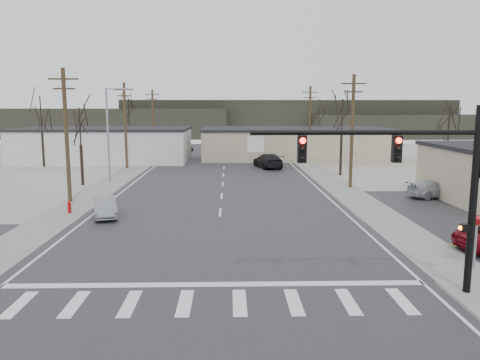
# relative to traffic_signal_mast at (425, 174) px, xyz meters

# --- Properties ---
(ground) EXTENTS (140.00, 140.00, 0.00)m
(ground) POSITION_rel_traffic_signal_mast_xyz_m (-7.89, 6.20, -4.67)
(ground) COLOR beige
(ground) RESTS_ON ground
(main_road) EXTENTS (18.00, 110.00, 0.05)m
(main_road) POSITION_rel_traffic_signal_mast_xyz_m (-7.89, 21.20, -4.65)
(main_road) COLOR #2A2A2C
(main_road) RESTS_ON ground
(cross_road) EXTENTS (90.00, 10.00, 0.04)m
(cross_road) POSITION_rel_traffic_signal_mast_xyz_m (-7.89, 6.20, -4.65)
(cross_road) COLOR #2A2A2C
(cross_road) RESTS_ON ground
(sidewalk_left) EXTENTS (3.00, 90.00, 0.06)m
(sidewalk_left) POSITION_rel_traffic_signal_mast_xyz_m (-18.49, 26.20, -4.64)
(sidewalk_left) COLOR gray
(sidewalk_left) RESTS_ON ground
(sidewalk_right) EXTENTS (3.00, 90.00, 0.06)m
(sidewalk_right) POSITION_rel_traffic_signal_mast_xyz_m (2.71, 26.20, -4.64)
(sidewalk_right) COLOR gray
(sidewalk_right) RESTS_ON ground
(traffic_signal_mast) EXTENTS (8.95, 0.43, 7.20)m
(traffic_signal_mast) POSITION_rel_traffic_signal_mast_xyz_m (0.00, 0.00, 0.00)
(traffic_signal_mast) COLOR black
(traffic_signal_mast) RESTS_ON ground
(fire_hydrant) EXTENTS (0.24, 0.24, 0.87)m
(fire_hydrant) POSITION_rel_traffic_signal_mast_xyz_m (-18.09, 14.20, -4.22)
(fire_hydrant) COLOR #A50C0C
(fire_hydrant) RESTS_ON ground
(yield_sign) EXTENTS (0.80, 0.80, 2.35)m
(yield_sign) POSITION_rel_traffic_signal_mast_xyz_m (3.61, 2.70, -2.61)
(yield_sign) COLOR gray
(yield_sign) RESTS_ON ground
(building_left_far) EXTENTS (22.30, 12.30, 4.50)m
(building_left_far) POSITION_rel_traffic_signal_mast_xyz_m (-23.89, 46.20, -2.42)
(building_left_far) COLOR silver
(building_left_far) RESTS_ON ground
(building_right_far) EXTENTS (26.30, 14.30, 4.30)m
(building_right_far) POSITION_rel_traffic_signal_mast_xyz_m (2.11, 50.20, -2.52)
(building_right_far) COLOR #C2B294
(building_right_far) RESTS_ON ground
(upole_left_b) EXTENTS (2.20, 0.30, 10.00)m
(upole_left_b) POSITION_rel_traffic_signal_mast_xyz_m (-19.39, 18.20, 0.55)
(upole_left_b) COLOR #4E3C24
(upole_left_b) RESTS_ON ground
(upole_left_c) EXTENTS (2.20, 0.30, 10.00)m
(upole_left_c) POSITION_rel_traffic_signal_mast_xyz_m (-19.39, 38.20, 0.55)
(upole_left_c) COLOR #4E3C24
(upole_left_c) RESTS_ON ground
(upole_left_d) EXTENTS (2.20, 0.30, 10.00)m
(upole_left_d) POSITION_rel_traffic_signal_mast_xyz_m (-19.39, 58.20, 0.55)
(upole_left_d) COLOR #4E3C24
(upole_left_d) RESTS_ON ground
(upole_right_a) EXTENTS (2.20, 0.30, 10.00)m
(upole_right_a) POSITION_rel_traffic_signal_mast_xyz_m (3.61, 24.20, 0.55)
(upole_right_a) COLOR #4E3C24
(upole_right_a) RESTS_ON ground
(upole_right_b) EXTENTS (2.20, 0.30, 10.00)m
(upole_right_b) POSITION_rel_traffic_signal_mast_xyz_m (3.61, 46.20, 0.55)
(upole_right_b) COLOR #4E3C24
(upole_right_b) RESTS_ON ground
(streetlight_main) EXTENTS (2.40, 0.25, 9.00)m
(streetlight_main) POSITION_rel_traffic_signal_mast_xyz_m (-18.69, 28.20, 0.41)
(streetlight_main) COLOR gray
(streetlight_main) RESTS_ON ground
(tree_left_near) EXTENTS (3.30, 3.30, 7.35)m
(tree_left_near) POSITION_rel_traffic_signal_mast_xyz_m (-20.89, 26.20, 0.55)
(tree_left_near) COLOR black
(tree_left_near) RESTS_ON ground
(tree_right_mid) EXTENTS (3.74, 3.74, 8.33)m
(tree_right_mid) POSITION_rel_traffic_signal_mast_xyz_m (4.61, 32.20, 1.26)
(tree_right_mid) COLOR black
(tree_right_mid) RESTS_ON ground
(tree_left_far) EXTENTS (3.96, 3.96, 8.82)m
(tree_left_far) POSITION_rel_traffic_signal_mast_xyz_m (-21.89, 52.20, 1.61)
(tree_left_far) COLOR black
(tree_left_far) RESTS_ON ground
(tree_right_far) EXTENTS (3.52, 3.52, 7.84)m
(tree_right_far) POSITION_rel_traffic_signal_mast_xyz_m (7.11, 58.20, 0.91)
(tree_right_far) COLOR black
(tree_right_far) RESTS_ON ground
(tree_lot) EXTENTS (3.52, 3.52, 7.84)m
(tree_lot) POSITION_rel_traffic_signal_mast_xyz_m (14.11, 28.20, 0.91)
(tree_lot) COLOR black
(tree_lot) RESTS_ON ground
(tree_left_mid) EXTENTS (3.96, 3.96, 8.82)m
(tree_left_mid) POSITION_rel_traffic_signal_mast_xyz_m (-29.89, 40.20, 1.61)
(tree_left_mid) COLOR black
(tree_left_mid) RESTS_ON ground
(hill_left) EXTENTS (70.00, 18.00, 7.00)m
(hill_left) POSITION_rel_traffic_signal_mast_xyz_m (-42.89, 98.20, -1.17)
(hill_left) COLOR #333026
(hill_left) RESTS_ON ground
(hill_center) EXTENTS (80.00, 18.00, 9.00)m
(hill_center) POSITION_rel_traffic_signal_mast_xyz_m (7.11, 102.20, -0.17)
(hill_center) COLOR #333026
(hill_center) RESTS_ON ground
(hill_right) EXTENTS (60.00, 18.00, 5.50)m
(hill_right) POSITION_rel_traffic_signal_mast_xyz_m (42.11, 96.20, -1.92)
(hill_right) COLOR #333026
(hill_right) RESTS_ON ground
(sedan_crossing) EXTENTS (2.46, 4.17, 1.30)m
(sedan_crossing) POSITION_rel_traffic_signal_mast_xyz_m (-15.39, 13.10, -3.98)
(sedan_crossing) COLOR gray
(sedan_crossing) RESTS_ON main_road
(car_far_a) EXTENTS (3.65, 6.20, 1.69)m
(car_far_a) POSITION_rel_traffic_signal_mast_xyz_m (-2.64, 38.40, -3.78)
(car_far_a) COLOR black
(car_far_a) RESTS_ON main_road
(car_far_b) EXTENTS (2.69, 3.84, 1.21)m
(car_far_b) POSITION_rel_traffic_signal_mast_xyz_m (-14.39, 60.91, -4.02)
(car_far_b) COLOR black
(car_far_b) RESTS_ON main_road
(car_parked_silver) EXTENTS (4.86, 2.86, 1.32)m
(car_parked_silver) POSITION_rel_traffic_signal_mast_xyz_m (9.14, 19.20, -3.98)
(car_parked_silver) COLOR #9FA5AA
(car_parked_silver) RESTS_ON parking_lot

